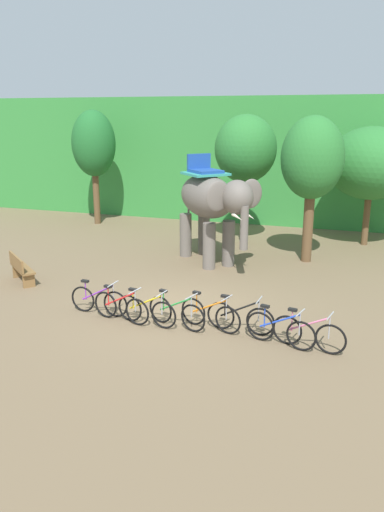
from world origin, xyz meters
TOP-DOWN VIEW (x-y plane):
  - ground_plane at (0.00, 0.00)m, footprint 80.00×80.00m
  - foliage_hedge at (0.00, 14.59)m, footprint 36.00×6.00m
  - tree_center_right at (-7.52, 9.46)m, footprint 2.04×2.04m
  - tree_center_left at (0.07, 7.90)m, footprint 2.44×2.44m
  - tree_center at (2.82, 6.04)m, footprint 2.16×2.16m
  - tree_far_left at (4.81, 9.22)m, footprint 3.50×3.50m
  - elephant at (-0.39, 4.72)m, footprint 3.70×3.66m
  - bike_purple at (-1.85, -0.81)m, footprint 1.71×0.52m
  - bike_red at (-1.09, -1.05)m, footprint 1.69×0.53m
  - bike_yellow at (-0.38, -1.05)m, footprint 1.70×0.52m
  - bike_green at (0.38, -0.95)m, footprint 1.66×0.64m
  - bike_orange at (1.21, -0.80)m, footprint 1.66×0.62m
  - bike_black at (1.96, -0.75)m, footprint 1.71×0.52m
  - bike_blue at (2.99, -1.17)m, footprint 1.67×0.60m
  - bike_pink at (3.62, -1.16)m, footprint 1.68×0.55m
  - wooden_bench at (-5.45, 0.75)m, footprint 1.43×1.26m

SIDE VIEW (x-z plane):
  - ground_plane at x=0.00m, z-range 0.00..0.00m
  - bike_purple at x=-1.85m, z-range -0.07..0.85m
  - bike_red at x=-1.09m, z-range -0.07..0.85m
  - bike_yellow at x=-0.38m, z-range -0.07..0.85m
  - bike_green at x=0.38m, z-range -0.07..0.85m
  - bike_orange at x=1.21m, z-range -0.07..0.85m
  - bike_black at x=1.96m, z-range -0.07..0.85m
  - bike_blue at x=2.99m, z-range -0.07..0.85m
  - bike_pink at x=3.62m, z-range -0.07..0.85m
  - wooden_bench at x=-5.45m, z-range 0.03..0.92m
  - elephant at x=-0.39m, z-range 0.31..4.09m
  - foliage_hedge at x=0.00m, z-range 0.00..5.94m
  - tree_far_left at x=4.81m, z-range 0.92..5.61m
  - tree_center at x=2.82m, z-range 1.08..6.18m
  - tree_center_right at x=-7.52m, z-range 1.10..6.44m
  - tree_center_left at x=0.07m, z-range 1.23..6.37m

